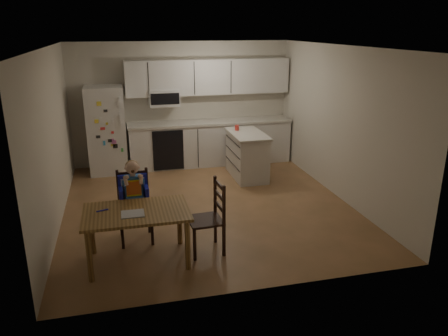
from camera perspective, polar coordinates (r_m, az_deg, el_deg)
name	(u,v)px	position (r m, az deg, el deg)	size (l,w,h in m)	color
room	(200,124)	(7.24, -3.09, 5.80)	(4.52, 5.01, 2.51)	brown
refrigerator	(107,130)	(8.84, -15.09, 4.81)	(0.72, 0.70, 1.70)	silver
kitchen_run	(208,122)	(9.11, -2.05, 5.97)	(3.37, 0.62, 2.15)	silver
kitchen_island	(247,155)	(8.36, 3.01, 1.74)	(0.61, 1.17, 0.87)	silver
red_cup	(237,128)	(8.44, 1.70, 5.28)	(0.08, 0.08, 0.10)	red
dining_table	(137,218)	(5.39, -11.33, -6.40)	(1.26, 0.81, 0.68)	brown
napkin	(133,214)	(5.27, -11.83, -5.88)	(0.27, 0.23, 0.01)	#A8A8AD
toddler_spoon	(101,211)	(5.44, -15.73, -5.38)	(0.02, 0.02, 0.12)	#1E22AB
chair_booster	(134,192)	(5.93, -11.72, -3.11)	(0.44, 0.44, 1.13)	black
chair_side	(212,212)	(5.57, -1.54, -5.78)	(0.45, 0.45, 0.95)	black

